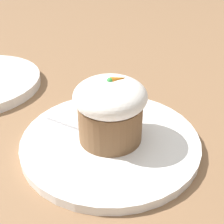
# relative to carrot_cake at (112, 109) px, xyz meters

# --- Properties ---
(ground_plane) EXTENTS (4.00, 4.00, 0.00)m
(ground_plane) POSITION_rel_carrot_cake_xyz_m (-0.00, 0.00, -0.06)
(ground_plane) COLOR #846042
(dessert_plate) EXTENTS (0.24, 0.24, 0.01)m
(dessert_plate) POSITION_rel_carrot_cake_xyz_m (-0.00, 0.00, -0.05)
(dessert_plate) COLOR white
(dessert_plate) RESTS_ON ground_plane
(carrot_cake) EXTENTS (0.10, 0.10, 0.09)m
(carrot_cake) POSITION_rel_carrot_cake_xyz_m (0.00, 0.00, 0.00)
(carrot_cake) COLOR brown
(carrot_cake) RESTS_ON dessert_plate
(spoon) EXTENTS (0.08, 0.11, 0.01)m
(spoon) POSITION_rel_carrot_cake_xyz_m (-0.02, 0.01, -0.04)
(spoon) COLOR #B7B7BC
(spoon) RESTS_ON dessert_plate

